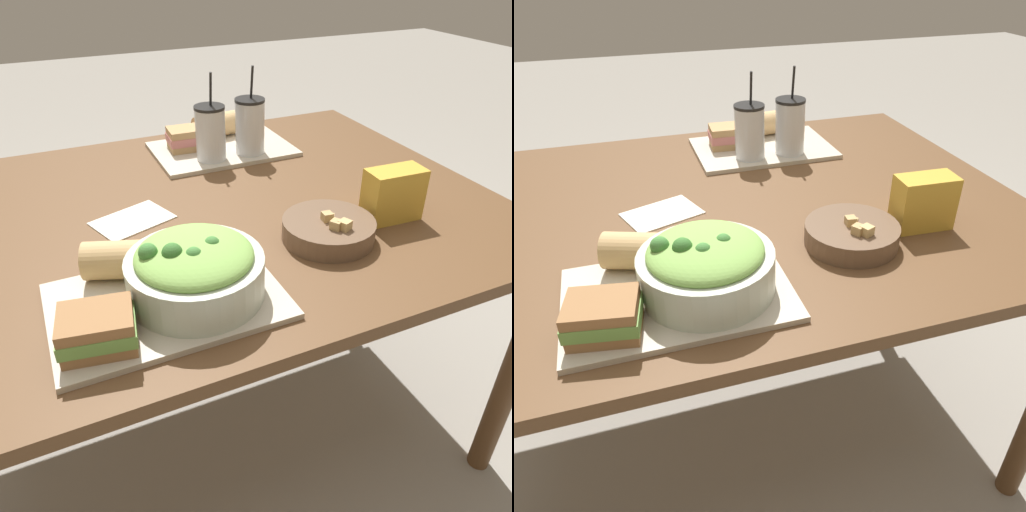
# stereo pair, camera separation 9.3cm
# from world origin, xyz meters

# --- Properties ---
(ground_plane) EXTENTS (12.00, 12.00, 0.00)m
(ground_plane) POSITION_xyz_m (0.00, 0.00, 0.00)
(ground_plane) COLOR gray
(dining_table) EXTENTS (1.48, 1.10, 0.78)m
(dining_table) POSITION_xyz_m (0.00, 0.00, 0.69)
(dining_table) COLOR brown
(dining_table) RESTS_ON ground_plane
(tray_near) EXTENTS (0.41, 0.28, 0.01)m
(tray_near) POSITION_xyz_m (-0.17, -0.34, 0.78)
(tray_near) COLOR #BCB29E
(tray_near) RESTS_ON dining_table
(tray_far) EXTENTS (0.41, 0.28, 0.01)m
(tray_far) POSITION_xyz_m (0.20, 0.33, 0.78)
(tray_far) COLOR #BCB29E
(tray_far) RESTS_ON dining_table
(salad_bowl) EXTENTS (0.25, 0.25, 0.12)m
(salad_bowl) POSITION_xyz_m (-0.11, -0.34, 0.84)
(salad_bowl) COLOR beige
(salad_bowl) RESTS_ON tray_near
(soup_bowl) EXTENTS (0.20, 0.20, 0.07)m
(soup_bowl) POSITION_xyz_m (0.22, -0.26, 0.80)
(soup_bowl) COLOR brown
(soup_bowl) RESTS_ON dining_table
(sandwich_near) EXTENTS (0.13, 0.11, 0.06)m
(sandwich_near) POSITION_xyz_m (-0.30, -0.41, 0.82)
(sandwich_near) COLOR olive
(sandwich_near) RESTS_ON tray_near
(baguette_near) EXTENTS (0.18, 0.13, 0.07)m
(baguette_near) POSITION_xyz_m (-0.20, -0.24, 0.83)
(baguette_near) COLOR tan
(baguette_near) RESTS_ON tray_near
(sandwich_far) EXTENTS (0.13, 0.09, 0.06)m
(sandwich_far) POSITION_xyz_m (0.11, 0.36, 0.82)
(sandwich_far) COLOR tan
(sandwich_far) RESTS_ON tray_far
(baguette_far) EXTENTS (0.18, 0.10, 0.07)m
(baguette_far) POSITION_xyz_m (0.23, 0.43, 0.83)
(baguette_far) COLOR tan
(baguette_far) RESTS_ON tray_far
(drink_cup_dark) EXTENTS (0.09, 0.09, 0.24)m
(drink_cup_dark) POSITION_xyz_m (0.14, 0.25, 0.86)
(drink_cup_dark) COLOR silver
(drink_cup_dark) RESTS_ON tray_far
(drink_cup_red) EXTENTS (0.09, 0.09, 0.25)m
(drink_cup_red) POSITION_xyz_m (0.26, 0.25, 0.86)
(drink_cup_red) COLOR silver
(drink_cup_red) RESTS_ON tray_far
(chip_bag) EXTENTS (0.14, 0.08, 0.12)m
(chip_bag) POSITION_xyz_m (0.40, -0.24, 0.84)
(chip_bag) COLOR gold
(chip_bag) RESTS_ON dining_table
(napkin_folded) EXTENTS (0.20, 0.17, 0.00)m
(napkin_folded) POSITION_xyz_m (-0.15, -0.00, 0.78)
(napkin_folded) COLOR silver
(napkin_folded) RESTS_ON dining_table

